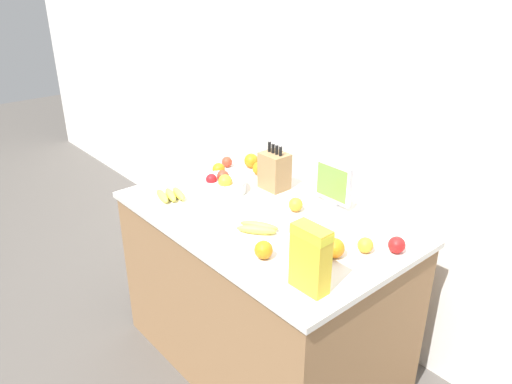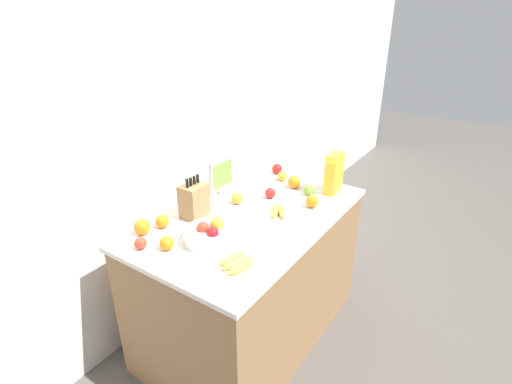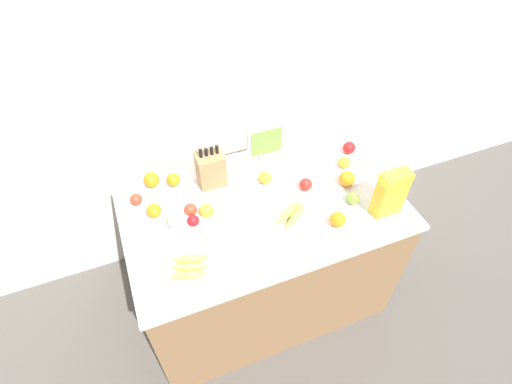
# 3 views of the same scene
# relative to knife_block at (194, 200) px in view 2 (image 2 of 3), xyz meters

# --- Properties ---
(ground_plane) EXTENTS (14.00, 14.00, 0.00)m
(ground_plane) POSITION_rel_knife_block_xyz_m (0.20, -0.27, -1.04)
(ground_plane) COLOR #514C47
(wall_back) EXTENTS (9.00, 0.06, 2.60)m
(wall_back) POSITION_rel_knife_block_xyz_m (0.20, 0.41, 0.26)
(wall_back) COLOR silver
(wall_back) RESTS_ON ground_plane
(counter) EXTENTS (1.51, 0.92, 0.94)m
(counter) POSITION_rel_knife_block_xyz_m (0.20, -0.27, -0.57)
(counter) COLOR olive
(counter) RESTS_ON ground_plane
(knife_block) EXTENTS (0.15, 0.13, 0.30)m
(knife_block) POSITION_rel_knife_block_xyz_m (0.00, 0.00, 0.00)
(knife_block) COLOR #937047
(knife_block) RESTS_ON counter
(small_monitor) EXTENTS (0.23, 0.03, 0.24)m
(small_monitor) POSITION_rel_knife_block_xyz_m (0.36, 0.08, 0.02)
(small_monitor) COLOR #B7B7BC
(small_monitor) RESTS_ON counter
(cereal_box) EXTENTS (0.16, 0.08, 0.28)m
(cereal_box) POSITION_rel_knife_block_xyz_m (0.80, -0.55, 0.05)
(cereal_box) COLOR gold
(cereal_box) RESTS_ON counter
(fruit_bowl) EXTENTS (0.28, 0.28, 0.12)m
(fruit_bowl) POSITION_rel_knife_block_xyz_m (-0.16, -0.26, -0.07)
(fruit_bowl) COLOR silver
(fruit_bowl) RESTS_ON counter
(banana_bunch_left) EXTENTS (0.20, 0.17, 0.04)m
(banana_bunch_left) POSITION_rel_knife_block_xyz_m (-0.27, -0.52, -0.09)
(banana_bunch_left) COLOR yellow
(banana_bunch_left) RESTS_ON counter
(banana_bunch_right) EXTENTS (0.21, 0.18, 0.04)m
(banana_bunch_right) POSITION_rel_knife_block_xyz_m (0.32, -0.40, -0.09)
(banana_bunch_right) COLOR yellow
(banana_bunch_right) RESTS_ON counter
(apple_front) EXTENTS (0.07, 0.07, 0.07)m
(apple_front) POSITION_rel_knife_block_xyz_m (-0.43, -0.01, -0.07)
(apple_front) COLOR red
(apple_front) RESTS_ON counter
(apple_by_knife_block) EXTENTS (0.07, 0.07, 0.07)m
(apple_by_knife_block) POSITION_rel_knife_block_xyz_m (0.66, -0.43, -0.07)
(apple_by_knife_block) COLOR #6B9E33
(apple_by_knife_block) RESTS_ON counter
(apple_rear) EXTENTS (0.07, 0.07, 0.07)m
(apple_rear) POSITION_rel_knife_block_xyz_m (0.47, -0.24, -0.07)
(apple_rear) COLOR red
(apple_rear) RESTS_ON counter
(apple_middle) EXTENTS (0.08, 0.08, 0.08)m
(apple_middle) POSITION_rel_knife_block_xyz_m (0.86, -0.06, -0.07)
(apple_middle) COLOR red
(apple_middle) RESTS_ON counter
(orange_mid_left) EXTENTS (0.07, 0.07, 0.07)m
(orange_mid_left) POSITION_rel_knife_block_xyz_m (0.28, -0.11, -0.07)
(orange_mid_left) COLOR orange
(orange_mid_left) RESTS_ON counter
(orange_by_cereal) EXTENTS (0.09, 0.09, 0.09)m
(orange_by_cereal) POSITION_rel_knife_block_xyz_m (-0.32, 0.10, -0.06)
(orange_by_cereal) COLOR orange
(orange_by_cereal) RESTS_ON counter
(orange_mid_right) EXTENTS (0.08, 0.08, 0.08)m
(orange_mid_right) POSITION_rel_knife_block_xyz_m (0.51, -0.54, -0.07)
(orange_mid_right) COLOR orange
(orange_mid_right) RESTS_ON counter
(orange_back_center) EXTENTS (0.08, 0.08, 0.08)m
(orange_back_center) POSITION_rel_knife_block_xyz_m (-0.21, 0.06, -0.07)
(orange_back_center) COLOR orange
(orange_back_center) RESTS_ON counter
(orange_near_bowl) EXTENTS (0.09, 0.09, 0.09)m
(orange_near_bowl) POSITION_rel_knife_block_xyz_m (0.71, -0.30, -0.06)
(orange_near_bowl) COLOR orange
(orange_near_bowl) RESTS_ON counter
(orange_front_left) EXTENTS (0.07, 0.07, 0.07)m
(orange_front_left) POSITION_rel_knife_block_xyz_m (0.77, -0.16, -0.07)
(orange_front_left) COLOR orange
(orange_front_left) RESTS_ON counter
(orange_front_center) EXTENTS (0.08, 0.08, 0.08)m
(orange_front_center) POSITION_rel_knife_block_xyz_m (-0.36, -0.13, -0.07)
(orange_front_center) COLOR orange
(orange_front_center) RESTS_ON counter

